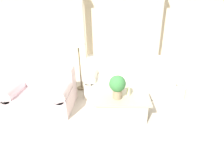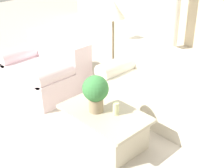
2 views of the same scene
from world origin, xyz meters
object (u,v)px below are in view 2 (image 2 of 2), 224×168
at_px(sofa_long, 179,95).
at_px(potted_plant, 96,91).
at_px(coffee_table, 105,126).
at_px(loveseat, 47,68).
at_px(floor_lamp, 113,15).

relative_size(sofa_long, potted_plant, 5.01).
distance_m(sofa_long, potted_plant, 1.35).
bearing_deg(potted_plant, coffee_table, 31.71).
height_order(loveseat, coffee_table, loveseat).
bearing_deg(loveseat, floor_lamp, 51.10).
bearing_deg(loveseat, sofa_long, 21.98).
bearing_deg(loveseat, coffee_table, -10.71).
bearing_deg(coffee_table, floor_lamp, 131.59).
height_order(sofa_long, coffee_table, sofa_long).
height_order(coffee_table, potted_plant, potted_plant).
bearing_deg(floor_lamp, loveseat, -128.90).
height_order(loveseat, potted_plant, potted_plant).
bearing_deg(coffee_table, loveseat, 169.29).
bearing_deg(floor_lamp, potted_plant, -52.30).
xyz_separation_m(loveseat, coffee_table, (1.75, -0.33, -0.12)).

